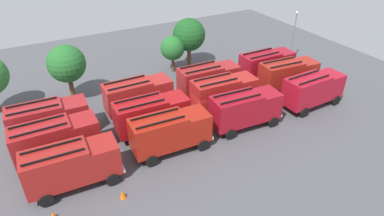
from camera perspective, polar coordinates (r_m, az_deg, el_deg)
The scene contains 22 objects.
ground_plane at distance 34.51m, azimuth 0.00°, elevation -1.98°, with size 62.69×62.69×0.00m, color #4C4C51.
fire_truck_0 at distance 27.24m, azimuth -19.95°, elevation -9.13°, with size 7.30×3.00×3.88m.
fire_truck_1 at distance 29.15m, azimuth -3.78°, elevation -3.99°, with size 7.31×3.04×3.88m.
fire_truck_2 at distance 32.68m, azimuth 9.12°, elevation -0.05°, with size 7.34×3.13×3.88m.
fire_truck_3 at distance 38.03m, azimuth 20.08°, elevation 3.10°, with size 7.27×2.93×3.88m.
fire_truck_4 at distance 30.48m, azimuth -22.36°, elevation -4.89°, with size 7.21×2.77×3.88m.
fire_truck_5 at distance 31.66m, azimuth -6.96°, elevation -1.00°, with size 7.29×2.97×3.88m.
fire_truck_6 at distance 35.33m, azimuth 5.48°, elevation 2.80°, with size 7.32×3.06×3.88m.
fire_truck_7 at distance 40.60m, azimuth 16.16°, elevation 5.64°, with size 7.37×3.22×3.88m.
fire_truck_8 at distance 33.43m, azimuth -23.35°, elevation -1.72°, with size 7.30×3.02×3.88m.
fire_truck_9 at distance 35.08m, azimuth -9.25°, elevation 2.28°, with size 7.21×2.77×3.88m.
fire_truck_10 at distance 37.93m, azimuth 2.82°, elevation 5.04°, with size 7.28×2.95×3.88m.
fire_truck_11 at distance 42.55m, azimuth 12.68°, elevation 7.35°, with size 7.20×2.76×3.88m.
firefighter_0 at distance 45.08m, azimuth 11.71°, elevation 7.14°, with size 0.45×0.30×1.65m.
firefighter_1 at distance 38.21m, azimuth -6.80°, elevation 3.04°, with size 0.28×0.44×1.72m.
tree_1 at distance 38.80m, azimuth -20.73°, elevation 7.11°, with size 4.13×4.13×6.41m.
tree_2 at distance 43.51m, azimuth -3.36°, elevation 10.20°, with size 3.12×3.12×4.84m.
tree_3 at distance 44.55m, azimuth -0.51°, elevation 12.42°, with size 4.28×4.28×6.64m.
traffic_cone_0 at distance 26.47m, azimuth -11.80°, elevation -14.27°, with size 0.51×0.51×0.73m, color #F2600C.
traffic_cone_1 at distance 26.57m, azimuth -22.71°, elevation -16.56°, with size 0.44×0.44×0.63m, color #F2600C.
traffic_cone_2 at distance 36.86m, azimuth -19.11°, elevation -0.95°, with size 0.45×0.45×0.64m, color #F2600C.
lamppost at distance 48.60m, azimuth 17.07°, elevation 12.25°, with size 0.36×0.36×7.04m.
Camera 1 is at (-13.80, -25.24, 19.07)m, focal length 31.08 mm.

